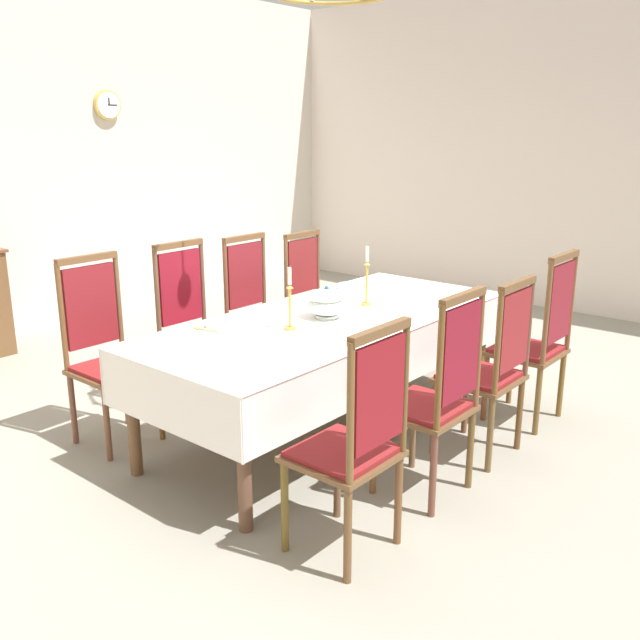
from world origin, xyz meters
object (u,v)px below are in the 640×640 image
(chair_north_b, at_px, (194,326))
(mounted_clock, at_px, (107,105))
(dining_table, at_px, (331,328))
(bowl_near_right, at_px, (350,286))
(candlestick_east, at_px, (367,281))
(chair_north_d, at_px, (314,297))
(chair_north_a, at_px, (106,350))
(chair_south_c, at_px, (491,366))
(bowl_near_left, at_px, (217,324))
(chair_south_a, at_px, (355,440))
(chair_south_d, at_px, (538,338))
(candlestick_west, at_px, (290,305))
(spoon_secondary, at_px, (357,285))
(chair_north_c, at_px, (258,310))
(spoon_primary, at_px, (200,329))
(chair_south_b, at_px, (436,394))
(soup_tureen, at_px, (327,303))

(chair_north_b, distance_m, mounted_clock, 3.16)
(dining_table, distance_m, bowl_near_right, 0.77)
(dining_table, bearing_deg, candlestick_east, 0.00)
(chair_north_b, bearing_deg, chair_north_d, 179.78)
(chair_north_a, height_order, chair_south_c, chair_north_a)
(chair_north_b, distance_m, candlestick_east, 1.21)
(bowl_near_left, bearing_deg, chair_north_a, 124.50)
(dining_table, relative_size, chair_south_a, 2.33)
(chair_south_c, bearing_deg, chair_south_d, -0.35)
(candlestick_west, relative_size, candlestick_east, 0.94)
(chair_south_c, distance_m, spoon_secondary, 1.43)
(chair_south_a, distance_m, chair_north_d, 2.70)
(chair_north_c, relative_size, spoon_secondary, 6.34)
(chair_south_a, height_order, bowl_near_right, chair_south_a)
(spoon_secondary, bearing_deg, chair_north_b, 165.44)
(dining_table, relative_size, spoon_primary, 14.46)
(chair_south_c, bearing_deg, chair_north_b, 107.84)
(candlestick_east, xyz_separation_m, mounted_clock, (0.47, 3.48, 1.17))
(chair_south_a, distance_m, chair_north_c, 2.29)
(chair_south_b, bearing_deg, spoon_primary, 106.57)
(dining_table, height_order, bowl_near_left, bowl_near_left)
(chair_south_d, relative_size, mounted_clock, 4.09)
(chair_south_a, height_order, chair_south_c, chair_south_a)
(bowl_near_left, bearing_deg, mounted_clock, 65.11)
(dining_table, height_order, chair_north_b, chair_north_b)
(dining_table, bearing_deg, soup_tureen, 180.00)
(chair_north_a, relative_size, spoon_secondary, 6.52)
(chair_north_d, relative_size, soup_tureen, 4.35)
(spoon_secondary, bearing_deg, chair_south_c, -97.77)
(chair_south_b, relative_size, bowl_near_left, 7.49)
(chair_south_c, distance_m, candlestick_west, 1.21)
(chair_north_c, bearing_deg, bowl_near_right, 122.10)
(bowl_near_right, bearing_deg, dining_table, -151.32)
(spoon_secondary, distance_m, mounted_clock, 3.36)
(chair_south_a, xyz_separation_m, mounted_clock, (1.83, 4.42, 1.52))
(chair_north_d, xyz_separation_m, candlestick_east, (-0.57, -0.94, 0.36))
(chair_north_a, distance_m, chair_south_d, 2.71)
(chair_south_a, height_order, chair_south_b, chair_south_b)
(chair_south_a, distance_m, chair_north_a, 1.89)
(spoon_primary, xyz_separation_m, spoon_secondary, (1.49, -0.01, 0.00))
(chair_north_a, relative_size, candlestick_west, 3.12)
(chair_south_a, distance_m, chair_south_d, 1.93)
(chair_north_d, height_order, candlestick_west, candlestick_west)
(spoon_primary, bearing_deg, chair_south_a, -110.93)
(chair_north_a, bearing_deg, chair_north_b, 179.98)
(chair_north_d, distance_m, mounted_clock, 2.96)
(chair_north_a, distance_m, candlestick_west, 1.17)
(candlestick_east, distance_m, mounted_clock, 3.70)
(chair_south_b, xyz_separation_m, soup_tureen, (0.27, 0.94, 0.28))
(bowl_near_right, relative_size, mounted_clock, 0.64)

